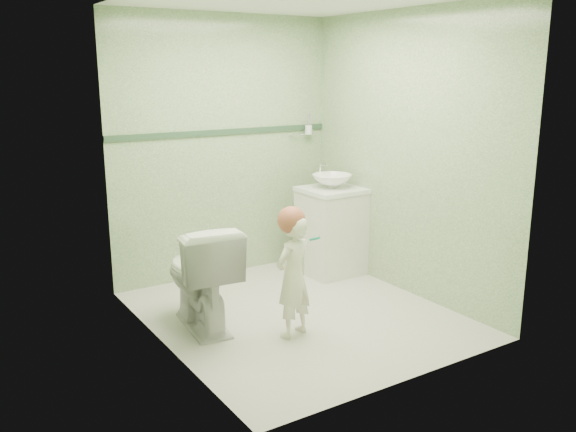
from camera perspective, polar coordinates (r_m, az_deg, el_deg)
ground at (r=4.92m, az=0.95°, el=-9.21°), size 2.50×2.50×0.00m
room_shell at (r=4.59m, az=1.01°, el=4.73°), size 2.50×2.54×2.40m
trim_stripe at (r=5.64m, az=-6.03°, el=7.84°), size 2.20×0.02×0.05m
vanity at (r=5.79m, az=4.07°, el=-1.53°), size 0.52×0.50×0.80m
counter at (r=5.70m, az=4.13°, el=2.45°), size 0.54×0.52×0.04m
basin at (r=5.69m, az=4.15°, el=3.28°), size 0.37×0.37×0.13m
faucet at (r=5.82m, az=3.07°, el=4.34°), size 0.03×0.13×0.18m
cup_holder at (r=6.04m, az=1.87°, el=8.08°), size 0.26×0.07×0.21m
toilet at (r=4.61m, az=-8.21°, el=-5.51°), size 0.55×0.85×0.82m
toddler at (r=4.40m, az=0.49°, el=-5.73°), size 0.38×0.30×0.90m
hair_cap at (r=4.30m, az=0.32°, el=-0.40°), size 0.20×0.20×0.20m
teal_toothbrush at (r=4.29m, az=2.40°, el=-2.11°), size 0.10×0.14×0.08m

